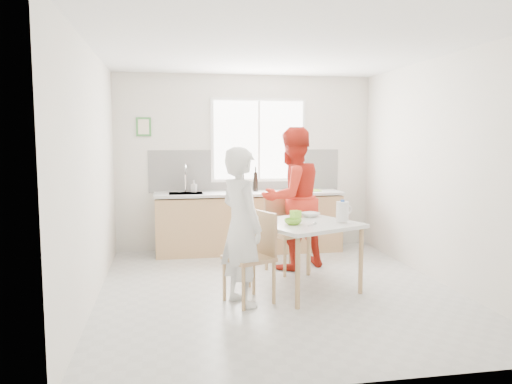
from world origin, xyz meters
The scene contains 21 objects.
ground centered at (0.00, 0.00, 0.00)m, with size 4.50×4.50×0.00m, color #B7B7B2.
room_shell centered at (0.00, 0.00, 1.64)m, with size 4.50×4.50×4.50m.
window centered at (0.20, 2.23, 1.70)m, with size 1.50×0.06×1.30m.
backsplash centered at (0.00, 2.24, 1.23)m, with size 3.00×0.02×0.65m, color white.
picture_frame centered at (-1.55, 2.23, 1.90)m, with size 0.22×0.03×0.28m.
kitchen_counter centered at (0.00, 1.95, 0.42)m, with size 2.84×0.64×1.37m.
dining_table centered at (0.30, -0.07, 0.71)m, with size 1.35×1.35×0.79m.
chair_left centered at (-0.32, -0.34, 0.53)m, with size 0.58×0.58×0.96m.
chair_far centered at (0.28, 0.83, 0.56)m, with size 0.61×0.61×1.01m.
person_white centered at (-0.48, -0.41, 0.83)m, with size 0.60×0.40×1.65m, color white.
person_red centered at (0.41, 0.92, 0.94)m, with size 0.91×0.71×1.88m, color red.
bowl_green centered at (0.13, -0.20, 0.82)m, with size 0.20×0.20×0.06m, color #73BD2B.
bowl_white centered at (0.47, 0.28, 0.82)m, with size 0.22×0.22×0.05m, color white.
milk_jug centered at (0.71, -0.20, 0.92)m, with size 0.19×0.14×0.24m.
green_box centered at (0.27, 0.23, 0.84)m, with size 0.10×0.10×0.09m, color #81CF2F.
spoon centered at (0.31, -0.30, 0.80)m, with size 0.01×0.01×0.16m, color #A5A5AA.
cutting_board centered at (0.93, 1.94, 0.93)m, with size 0.35×0.25×0.01m, color #7FB92A.
wine_bottle_a centered at (-0.10, 2.01, 1.08)m, with size 0.07×0.07×0.32m, color black.
wine_bottle_b centered at (0.11, 2.02, 1.07)m, with size 0.07×0.07×0.30m, color black.
jar_amber centered at (0.03, 2.05, 1.00)m, with size 0.06×0.06×0.16m, color #944A20.
soap_bottle centered at (-0.82, 2.11, 1.01)m, with size 0.08×0.08×0.18m, color #999999.
Camera 1 is at (-1.23, -5.45, 1.75)m, focal length 35.00 mm.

